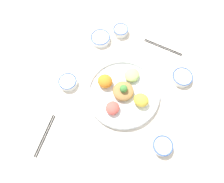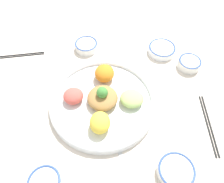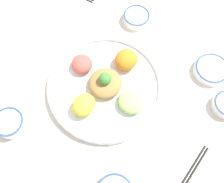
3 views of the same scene
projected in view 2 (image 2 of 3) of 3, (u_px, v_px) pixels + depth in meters
The scene contains 11 objects.
ground_plane at pixel (112, 103), 0.84m from camera, with size 2.40×2.40×0.00m, color silver.
salad_platter at pixel (103, 100), 0.82m from camera, with size 0.40×0.40×0.10m.
sauce_bowl_red at pixel (45, 183), 0.65m from camera, with size 0.10×0.10×0.04m.
rice_bowl_blue at pixel (86, 45), 0.99m from camera, with size 0.10×0.10×0.04m.
sauce_bowl_dark at pixel (176, 171), 0.67m from camera, with size 0.11×0.11×0.04m.
rice_bowl_plain at pixel (162, 49), 0.98m from camera, with size 0.12×0.12×0.03m.
sauce_bowl_far at pixel (189, 63), 0.93m from camera, with size 0.09×0.09×0.04m.
chopsticks_pair_near at pixel (209, 124), 0.78m from camera, with size 0.24×0.05×0.01m.
chopsticks_pair_far at pixel (19, 55), 0.98m from camera, with size 0.02×0.22×0.01m.
serving_spoon_main at pixel (5, 107), 0.83m from camera, with size 0.05×0.13×0.01m.
serving_spoon_extra at pixel (126, 169), 0.70m from camera, with size 0.12×0.06×0.01m.
Camera 2 is at (-0.44, 0.07, 0.71)m, focal length 35.00 mm.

